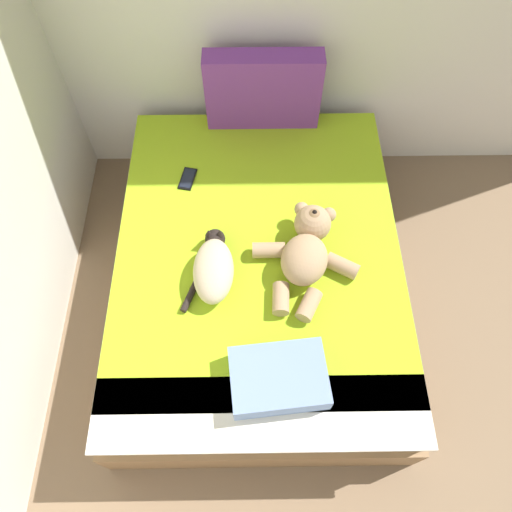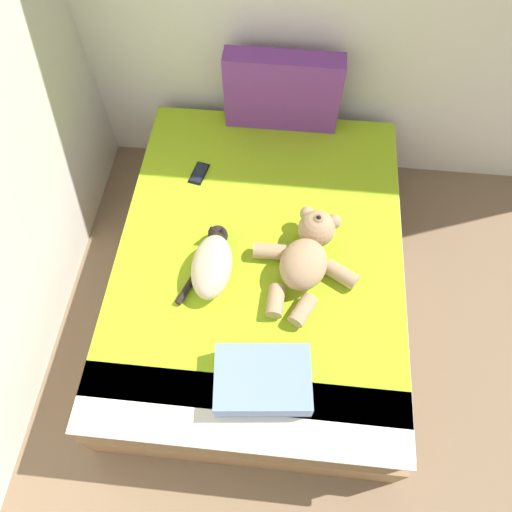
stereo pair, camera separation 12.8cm
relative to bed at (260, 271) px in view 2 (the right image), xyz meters
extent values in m
plane|color=#7A6047|center=(0.61, -0.98, -0.24)|extent=(10.02, 10.02, 0.00)
cube|color=olive|center=(0.00, 0.00, -0.10)|extent=(1.47, 1.92, 0.28)
cube|color=white|center=(0.00, 0.00, 0.13)|extent=(1.42, 1.87, 0.19)
cube|color=#9EC61E|center=(0.00, 0.06, 0.24)|extent=(1.41, 1.73, 0.02)
cube|color=silver|center=(0.00, -0.80, 0.24)|extent=(1.41, 0.31, 0.02)
cube|color=#72338C|center=(0.04, 0.87, 0.47)|extent=(0.63, 0.13, 0.45)
ellipsoid|color=#C6B293|center=(-0.21, -0.17, 0.32)|extent=(0.19, 0.34, 0.15)
sphere|color=black|center=(-0.21, 0.02, 0.30)|extent=(0.10, 0.10, 0.10)
cone|color=black|center=(-0.24, 0.02, 0.36)|extent=(0.04, 0.04, 0.04)
cone|color=black|center=(-0.19, 0.02, 0.36)|extent=(0.04, 0.04, 0.04)
cylinder|color=black|center=(-0.32, -0.27, 0.26)|extent=(0.08, 0.16, 0.03)
ellipsoid|color=black|center=(-0.17, -0.08, 0.27)|extent=(0.06, 0.10, 0.04)
ellipsoid|color=tan|center=(0.21, -0.13, 0.34)|extent=(0.28, 0.31, 0.18)
sphere|color=tan|center=(0.27, 0.08, 0.34)|extent=(0.18, 0.18, 0.18)
sphere|color=#8E6B49|center=(0.27, 0.08, 0.40)|extent=(0.07, 0.07, 0.07)
sphere|color=black|center=(0.27, 0.08, 0.43)|extent=(0.02, 0.02, 0.02)
sphere|color=tan|center=(0.22, 0.16, 0.35)|extent=(0.07, 0.07, 0.07)
sphere|color=tan|center=(0.35, 0.12, 0.35)|extent=(0.07, 0.07, 0.07)
cylinder|color=tan|center=(0.05, -0.04, 0.29)|extent=(0.16, 0.08, 0.08)
cylinder|color=tan|center=(0.10, -0.30, 0.29)|extent=(0.08, 0.15, 0.08)
cylinder|color=tan|center=(0.40, -0.13, 0.29)|extent=(0.18, 0.15, 0.08)
cylinder|color=tan|center=(0.23, -0.34, 0.29)|extent=(0.14, 0.17, 0.08)
cube|color=black|center=(-0.38, 0.44, 0.25)|extent=(0.10, 0.16, 0.01)
cube|color=black|center=(-0.38, 0.44, 0.26)|extent=(0.08, 0.14, 0.00)
cube|color=#728CB7|center=(0.07, -0.68, 0.30)|extent=(0.43, 0.32, 0.11)
camera|label=1|loc=(-0.03, -1.24, 2.29)|focal=33.62mm
camera|label=2|loc=(0.10, -1.23, 2.29)|focal=33.62mm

